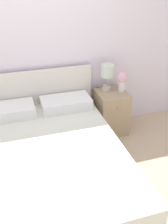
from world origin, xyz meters
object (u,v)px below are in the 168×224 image
Objects in this scene: nightstand at (111,112)px; table_lamp at (107,73)px; flower_vase at (122,80)px; bed at (50,161)px.

nightstand is 0.58m from table_lamp.
nightstand is 1.62× the size of table_lamp.
bed is at bearing -146.86° from flower_vase.
table_lamp is 0.23m from flower_vase.
bed is 1.29m from nightstand.
flower_vase is (0.14, 0.01, 0.48)m from nightstand.
flower_vase is (0.19, -0.08, -0.08)m from table_lamp.
nightstand is 2.17× the size of flower_vase.
bed is 7.48× the size of flower_vase.
table_lamp is at bearing 40.77° from bed.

